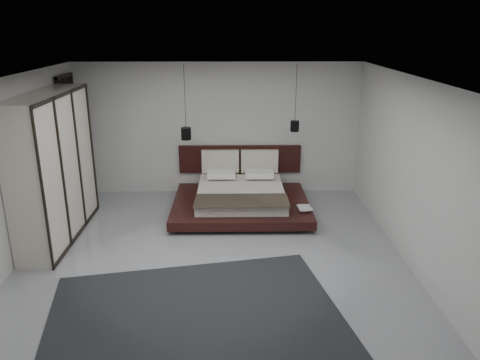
{
  "coord_description": "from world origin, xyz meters",
  "views": [
    {
      "loc": [
        0.31,
        -6.79,
        3.51
      ],
      "look_at": [
        0.44,
        1.2,
        0.85
      ],
      "focal_mm": 35.0,
      "sensor_mm": 36.0,
      "label": 1
    }
  ],
  "objects_px": {
    "lattice_screen": "(71,140)",
    "pendant_left": "(186,133)",
    "bed": "(241,196)",
    "pendant_right": "(295,126)",
    "wardrobe": "(54,167)",
    "rug": "(195,316)"
  },
  "relations": [
    {
      "from": "lattice_screen",
      "to": "wardrobe",
      "type": "xyz_separation_m",
      "value": [
        0.25,
        -1.69,
        -0.06
      ]
    },
    {
      "from": "lattice_screen",
      "to": "wardrobe",
      "type": "bearing_deg",
      "value": -81.54
    },
    {
      "from": "wardrobe",
      "to": "rug",
      "type": "relative_size",
      "value": 0.69
    },
    {
      "from": "lattice_screen",
      "to": "pendant_right",
      "type": "height_order",
      "value": "pendant_right"
    },
    {
      "from": "rug",
      "to": "bed",
      "type": "bearing_deg",
      "value": 79.95
    },
    {
      "from": "lattice_screen",
      "to": "pendant_left",
      "type": "bearing_deg",
      "value": -3.37
    },
    {
      "from": "lattice_screen",
      "to": "bed",
      "type": "relative_size",
      "value": 0.99
    },
    {
      "from": "lattice_screen",
      "to": "rug",
      "type": "relative_size",
      "value": 0.71
    },
    {
      "from": "pendant_right",
      "to": "wardrobe",
      "type": "distance_m",
      "value": 4.53
    },
    {
      "from": "pendant_right",
      "to": "wardrobe",
      "type": "bearing_deg",
      "value": -159.86
    },
    {
      "from": "pendant_left",
      "to": "pendant_right",
      "type": "relative_size",
      "value": 1.12
    },
    {
      "from": "pendant_right",
      "to": "wardrobe",
      "type": "xyz_separation_m",
      "value": [
        -4.24,
        -1.56,
        -0.37
      ]
    },
    {
      "from": "bed",
      "to": "lattice_screen",
      "type": "bearing_deg",
      "value": 171.08
    },
    {
      "from": "wardrobe",
      "to": "lattice_screen",
      "type": "bearing_deg",
      "value": 98.46
    },
    {
      "from": "lattice_screen",
      "to": "bed",
      "type": "distance_m",
      "value": 3.6
    },
    {
      "from": "pendant_left",
      "to": "pendant_right",
      "type": "distance_m",
      "value": 2.16
    },
    {
      "from": "lattice_screen",
      "to": "pendant_left",
      "type": "xyz_separation_m",
      "value": [
        2.34,
        -0.14,
        0.16
      ]
    },
    {
      "from": "bed",
      "to": "wardrobe",
      "type": "distance_m",
      "value": 3.5
    },
    {
      "from": "pendant_left",
      "to": "wardrobe",
      "type": "xyz_separation_m",
      "value": [
        -2.08,
        -1.56,
        -0.22
      ]
    },
    {
      "from": "pendant_left",
      "to": "rug",
      "type": "distance_m",
      "value": 4.29
    },
    {
      "from": "lattice_screen",
      "to": "pendant_right",
      "type": "relative_size",
      "value": 2.0
    },
    {
      "from": "pendant_right",
      "to": "rug",
      "type": "xyz_separation_m",
      "value": [
        -1.72,
        -4.01,
        -1.6
      ]
    }
  ]
}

